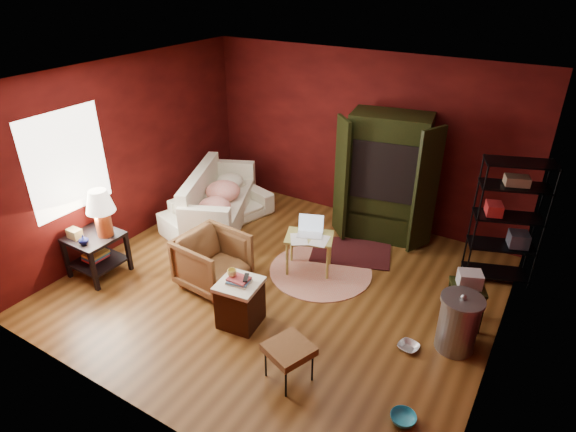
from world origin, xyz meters
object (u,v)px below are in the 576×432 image
laptop_desk (309,240)px  sofa (217,204)px  side_table (98,225)px  armchair (213,259)px  hamper (240,302)px  wire_shelving (509,218)px  tv_armoire (386,176)px

laptop_desk → sofa: bearing=147.1°
sofa → side_table: size_ratio=1.46×
armchair → hamper: bearing=-115.7°
armchair → wire_shelving: size_ratio=0.47×
sofa → wire_shelving: bearing=-63.8°
wire_shelving → armchair: bearing=-166.5°
tv_armoire → wire_shelving: 1.87m
laptop_desk → tv_armoire: bearing=49.6°
side_table → armchair: bearing=21.5°
hamper → tv_armoire: 3.10m
armchair → laptop_desk: 1.37m
wire_shelving → hamper: bearing=-153.4°
laptop_desk → wire_shelving: 2.68m
tv_armoire → hamper: bearing=-112.9°
armchair → hamper: 0.93m
side_table → sofa: bearing=77.2°
sofa → laptop_desk: bearing=-85.5°
sofa → wire_shelving: (4.35, 0.77, 0.60)m
side_table → hamper: side_table is taller
armchair → laptop_desk: size_ratio=1.02×
side_table → wire_shelving: 5.54m
armchair → hamper: (0.80, -0.46, -0.10)m
laptop_desk → tv_armoire: size_ratio=0.40×
side_table → wire_shelving: wire_shelving is taller
sofa → laptop_desk: size_ratio=2.33×
hamper → tv_armoire: tv_armoire is taller
armchair → hamper: size_ratio=1.20×
side_table → hamper: size_ratio=1.87×
hamper → tv_armoire: (0.66, 2.93, 0.74)m
tv_armoire → wire_shelving: tv_armoire is taller
sofa → laptop_desk: 2.04m
sofa → armchair: 1.75m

